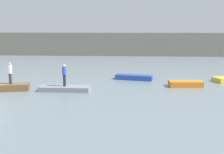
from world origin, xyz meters
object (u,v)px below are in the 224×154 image
rowboat_grey (65,88)px  rowboat_blue (134,77)px  rowboat_brown (11,87)px  rowboat_orange (185,84)px  person_blue_shirt (64,74)px  person_white_shirt (10,72)px

rowboat_grey → rowboat_blue: 7.17m
rowboat_grey → rowboat_brown: bearing=-177.6°
rowboat_grey → rowboat_blue: (5.36, 4.77, 0.04)m
rowboat_grey → rowboat_orange: size_ratio=1.44×
rowboat_grey → rowboat_orange: 9.73m
rowboat_grey → person_blue_shirt: 1.11m
rowboat_orange → person_white_shirt: bearing=-173.9°
rowboat_grey → person_white_shirt: size_ratio=2.29×
rowboat_brown → rowboat_orange: size_ratio=1.01×
rowboat_orange → person_white_shirt: person_white_shirt is taller
rowboat_brown → person_white_shirt: (-0.00, 0.00, 1.19)m
rowboat_orange → rowboat_brown: bearing=-173.9°
rowboat_orange → rowboat_blue: bearing=144.0°
person_white_shirt → rowboat_brown: bearing=0.0°
rowboat_brown → rowboat_grey: size_ratio=0.70×
rowboat_grey → rowboat_orange: rowboat_orange is taller
person_blue_shirt → rowboat_blue: bearing=41.7°
person_white_shirt → rowboat_grey: bearing=1.9°
rowboat_grey → rowboat_blue: bearing=42.2°
rowboat_orange → person_blue_shirt: person_blue_shirt is taller
rowboat_brown → rowboat_orange: (13.65, 2.23, -0.03)m
rowboat_grey → person_white_shirt: 4.34m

